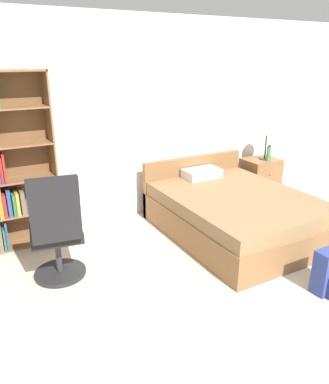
{
  "coord_description": "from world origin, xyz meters",
  "views": [
    {
      "loc": [
        -2.22,
        -1.26,
        2.09
      ],
      "look_at": [
        -0.43,
        1.98,
        0.75
      ],
      "focal_mm": 35.0,
      "sensor_mm": 36.0,
      "label": 1
    }
  ],
  "objects_px": {
    "water_bottle": "(269,153)",
    "bed": "(232,212)",
    "office_chair": "(57,233)",
    "bookshelf": "(8,165)",
    "nightstand": "(260,178)",
    "table_lamp": "(267,131)"
  },
  "relations": [
    {
      "from": "bookshelf",
      "to": "nightstand",
      "type": "bearing_deg",
      "value": -2.02
    },
    {
      "from": "office_chair",
      "to": "water_bottle",
      "type": "relative_size",
      "value": 4.78
    },
    {
      "from": "nightstand",
      "to": "water_bottle",
      "type": "relative_size",
      "value": 2.62
    },
    {
      "from": "office_chair",
      "to": "water_bottle",
      "type": "distance_m",
      "value": 3.45
    },
    {
      "from": "table_lamp",
      "to": "nightstand",
      "type": "bearing_deg",
      "value": 146.75
    },
    {
      "from": "bed",
      "to": "nightstand",
      "type": "bearing_deg",
      "value": 34.08
    },
    {
      "from": "bed",
      "to": "water_bottle",
      "type": "bearing_deg",
      "value": 29.65
    },
    {
      "from": "nightstand",
      "to": "table_lamp",
      "type": "bearing_deg",
      "value": -33.25
    },
    {
      "from": "office_chair",
      "to": "water_bottle",
      "type": "bearing_deg",
      "value": 12.31
    },
    {
      "from": "office_chair",
      "to": "table_lamp",
      "type": "relative_size",
      "value": 2.09
    },
    {
      "from": "bookshelf",
      "to": "nightstand",
      "type": "relative_size",
      "value": 3.2
    },
    {
      "from": "bed",
      "to": "table_lamp",
      "type": "bearing_deg",
      "value": 32.5
    },
    {
      "from": "bookshelf",
      "to": "bed",
      "type": "bearing_deg",
      "value": -20.68
    },
    {
      "from": "bookshelf",
      "to": "water_bottle",
      "type": "height_order",
      "value": "bookshelf"
    },
    {
      "from": "office_chair",
      "to": "nightstand",
      "type": "bearing_deg",
      "value": 14.16
    },
    {
      "from": "bed",
      "to": "table_lamp",
      "type": "relative_size",
      "value": 3.76
    },
    {
      "from": "table_lamp",
      "to": "water_bottle",
      "type": "bearing_deg",
      "value": -92.78
    },
    {
      "from": "bed",
      "to": "nightstand",
      "type": "xyz_separation_m",
      "value": [
        1.16,
        0.79,
        0.04
      ]
    },
    {
      "from": "table_lamp",
      "to": "bookshelf",
      "type": "bearing_deg",
      "value": 177.63
    },
    {
      "from": "water_bottle",
      "to": "bed",
      "type": "bearing_deg",
      "value": -150.35
    },
    {
      "from": "bookshelf",
      "to": "office_chair",
      "type": "bearing_deg",
      "value": -75.56
    },
    {
      "from": "nightstand",
      "to": "bed",
      "type": "bearing_deg",
      "value": -145.92
    }
  ]
}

